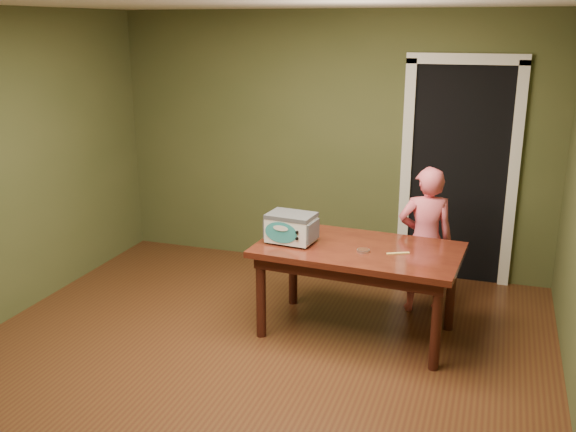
# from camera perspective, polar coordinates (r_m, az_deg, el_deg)

# --- Properties ---
(floor) EXTENTS (5.00, 5.00, 0.00)m
(floor) POSITION_cam_1_polar(r_m,az_deg,el_deg) (4.78, -4.68, -14.25)
(floor) COLOR #512F17
(floor) RESTS_ON ground
(room_shell) EXTENTS (4.52, 5.02, 2.61)m
(room_shell) POSITION_cam_1_polar(r_m,az_deg,el_deg) (4.17, -5.23, 6.32)
(room_shell) COLOR #4B4F2A
(room_shell) RESTS_ON ground
(doorway) EXTENTS (1.10, 0.66, 2.25)m
(doorway) POSITION_cam_1_polar(r_m,az_deg,el_deg) (6.69, 15.09, 4.05)
(doorway) COLOR black
(doorway) RESTS_ON ground
(dining_table) EXTENTS (1.65, 1.00, 0.75)m
(dining_table) POSITION_cam_1_polar(r_m,az_deg,el_deg) (5.18, 6.25, -3.80)
(dining_table) COLOR #3D140D
(dining_table) RESTS_ON floor
(toy_oven) EXTENTS (0.42, 0.30, 0.24)m
(toy_oven) POSITION_cam_1_polar(r_m,az_deg,el_deg) (5.18, 0.28, -0.98)
(toy_oven) COLOR #4C4F54
(toy_oven) RESTS_ON dining_table
(baking_pan) EXTENTS (0.10, 0.10, 0.02)m
(baking_pan) POSITION_cam_1_polar(r_m,az_deg,el_deg) (5.03, 6.71, -3.07)
(baking_pan) COLOR silver
(baking_pan) RESTS_ON dining_table
(spatula) EXTENTS (0.17, 0.10, 0.01)m
(spatula) POSITION_cam_1_polar(r_m,az_deg,el_deg) (5.04, 9.76, -3.28)
(spatula) COLOR #EAC466
(spatula) RESTS_ON dining_table
(child) EXTENTS (0.54, 0.43, 1.31)m
(child) POSITION_cam_1_polar(r_m,az_deg,el_deg) (5.69, 12.10, -2.12)
(child) COLOR #F06277
(child) RESTS_ON floor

